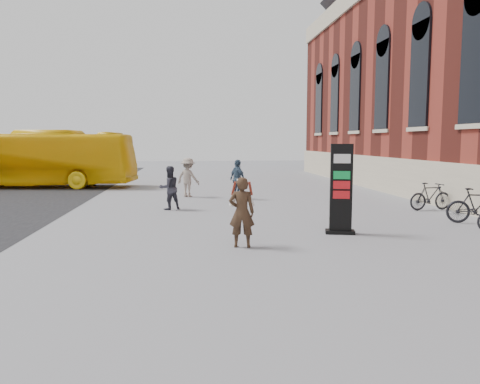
{
  "coord_description": "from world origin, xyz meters",
  "views": [
    {
      "loc": [
        -0.51,
        -11.77,
        2.63
      ],
      "look_at": [
        0.81,
        0.58,
        1.27
      ],
      "focal_mm": 35.0,
      "sensor_mm": 36.0,
      "label": 1
    }
  ],
  "objects": [
    {
      "name": "bike_7",
      "position": [
        8.6,
        5.03,
        0.53
      ],
      "size": [
        1.82,
        0.74,
        1.06
      ],
      "primitive_type": "imported",
      "rotation": [
        0.0,
        0.0,
        1.71
      ],
      "color": "black",
      "rests_on": "ground"
    },
    {
      "name": "bus",
      "position": [
        -9.53,
        15.98,
        1.62
      ],
      "size": [
        11.86,
        4.13,
        3.23
      ],
      "primitive_type": "imported",
      "rotation": [
        0.0,
        0.0,
        1.45
      ],
      "color": "yellow",
      "rests_on": "road"
    },
    {
      "name": "pedestrian_a",
      "position": [
        -1.31,
        6.23,
        0.84
      ],
      "size": [
        1.01,
        0.92,
        1.67
      ],
      "primitive_type": "imported",
      "rotation": [
        0.0,
        0.0,
        3.59
      ],
      "color": "#2F2F39",
      "rests_on": "ground"
    },
    {
      "name": "woman",
      "position": [
        0.75,
        -0.4,
        0.9
      ],
      "size": [
        0.72,
        0.67,
        1.75
      ],
      "rotation": [
        0.0,
        0.0,
        2.99
      ],
      "color": "#382719",
      "rests_on": "ground"
    },
    {
      "name": "pedestrian_b",
      "position": [
        -0.61,
        10.3,
        0.92
      ],
      "size": [
        1.36,
        1.24,
        1.84
      ],
      "primitive_type": "imported",
      "rotation": [
        0.0,
        0.0,
        2.53
      ],
      "color": "gray",
      "rests_on": "ground"
    },
    {
      "name": "info_pylon",
      "position": [
        3.73,
        0.98,
        1.27
      ],
      "size": [
        0.89,
        0.59,
        2.55
      ],
      "rotation": [
        0.0,
        0.0,
        -0.23
      ],
      "color": "black",
      "rests_on": "ground"
    },
    {
      "name": "bike_5",
      "position": [
        8.6,
        2.08,
        0.57
      ],
      "size": [
        1.97,
        1.11,
        1.14
      ],
      "primitive_type": "imported",
      "rotation": [
        0.0,
        0.0,
        1.25
      ],
      "color": "black",
      "rests_on": "ground"
    },
    {
      "name": "ground",
      "position": [
        0.0,
        0.0,
        0.0
      ],
      "size": [
        100.0,
        100.0,
        0.0
      ],
      "primitive_type": "plane",
      "color": "#9E9EA3"
    },
    {
      "name": "pedestrian_c",
      "position": [
        1.63,
        9.25,
        0.9
      ],
      "size": [
        0.91,
        1.13,
        1.79
      ],
      "primitive_type": "imported",
      "rotation": [
        0.0,
        0.0,
        2.11
      ],
      "color": "#3A5067",
      "rests_on": "ground"
    }
  ]
}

